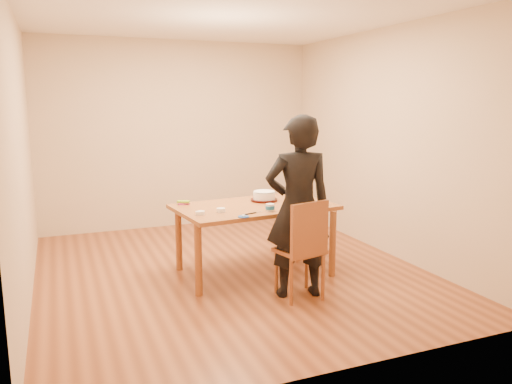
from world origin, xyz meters
name	(u,v)px	position (x,y,z in m)	size (l,w,h in m)	color
room_shell	(219,145)	(0.00, 0.34, 1.35)	(4.00, 4.50, 2.70)	brown
dining_table	(254,207)	(0.22, -0.17, 0.73)	(1.62, 0.96, 0.04)	brown
dining_chair	(300,251)	(0.37, -0.94, 0.45)	(0.38, 0.38, 0.04)	brown
cake_plate	(264,200)	(0.40, 0.00, 0.76)	(0.30, 0.30, 0.02)	red
cake	(264,196)	(0.40, 0.00, 0.81)	(0.24, 0.24, 0.08)	white
frosting_dome	(264,191)	(0.40, 0.00, 0.86)	(0.24, 0.24, 0.03)	white
frosting_tub	(270,208)	(0.25, -0.50, 0.79)	(0.08, 0.08, 0.08)	white
frosting_lid	(244,217)	(-0.08, -0.65, 0.75)	(0.11, 0.11, 0.01)	#174199
frosting_dollop	(244,215)	(-0.08, -0.65, 0.77)	(0.04, 0.04, 0.02)	white
ramekin_green	(199,213)	(-0.45, -0.40, 0.77)	(0.07, 0.07, 0.04)	white
ramekin_yellow	(221,210)	(-0.22, -0.37, 0.77)	(0.09, 0.09, 0.04)	white
ramekin_multi	(201,213)	(-0.43, -0.40, 0.77)	(0.08, 0.08, 0.04)	white
candy_box_pink	(184,203)	(-0.46, 0.15, 0.76)	(0.12, 0.06, 0.02)	#E0346F
candy_box_green	(183,202)	(-0.47, 0.15, 0.78)	(0.13, 0.07, 0.02)	#1F941B
spatula	(249,214)	(0.02, -0.55, 0.75)	(0.16, 0.02, 0.01)	black
person	(298,207)	(0.37, -0.90, 0.86)	(0.63, 0.41, 1.72)	black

